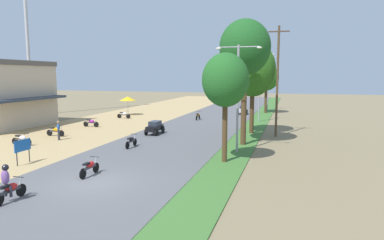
{
  "coord_description": "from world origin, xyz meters",
  "views": [
    {
      "loc": [
        9.42,
        -14.55,
        5.45
      ],
      "look_at": [
        0.82,
        14.86,
        1.41
      ],
      "focal_mm": 32.03,
      "sensor_mm": 36.0,
      "label": 1
    }
  ],
  "objects_px": {
    "car_sedan_black": "(155,127)",
    "motorbike_ahead_second": "(90,167)",
    "median_tree_fourth": "(266,78)",
    "motorbike_ahead_third": "(131,141)",
    "utility_pole_near": "(277,80)",
    "street_signboard": "(23,147)",
    "parked_motorbike_second": "(56,131)",
    "median_tree_third": "(253,70)",
    "motorbike_foreground_rider": "(8,184)",
    "streetlamp_mid": "(260,82)",
    "pedestrian_on_shoulder": "(59,129)",
    "streetlamp_near": "(238,91)",
    "motorbike_ahead_fourth": "(198,116)",
    "streetlamp_far": "(268,79)",
    "car_hatchback_silver": "(243,110)",
    "parked_motorbike_third": "(91,122)",
    "vendor_umbrella": "(128,99)",
    "median_tree_second": "(245,48)",
    "parked_motorbike_nearest": "(22,139)",
    "median_tree_nearest": "(225,81)"
  },
  "relations": [
    {
      "from": "median_tree_third",
      "to": "motorbike_foreground_rider",
      "type": "height_order",
      "value": "median_tree_third"
    },
    {
      "from": "utility_pole_near",
      "to": "motorbike_ahead_third",
      "type": "height_order",
      "value": "utility_pole_near"
    },
    {
      "from": "median_tree_second",
      "to": "motorbike_ahead_third",
      "type": "height_order",
      "value": "median_tree_second"
    },
    {
      "from": "parked_motorbike_second",
      "to": "motorbike_foreground_rider",
      "type": "xyz_separation_m",
      "value": [
        8.55,
        -14.0,
        0.3
      ]
    },
    {
      "from": "street_signboard",
      "to": "streetlamp_near",
      "type": "height_order",
      "value": "streetlamp_near"
    },
    {
      "from": "street_signboard",
      "to": "utility_pole_near",
      "type": "height_order",
      "value": "utility_pole_near"
    },
    {
      "from": "motorbike_ahead_second",
      "to": "motorbike_ahead_third",
      "type": "bearing_deg",
      "value": 98.76
    },
    {
      "from": "pedestrian_on_shoulder",
      "to": "car_hatchback_silver",
      "type": "xyz_separation_m",
      "value": [
        12.23,
        22.71,
        -0.22
      ]
    },
    {
      "from": "parked_motorbike_second",
      "to": "street_signboard",
      "type": "bearing_deg",
      "value": -63.0
    },
    {
      "from": "median_tree_third",
      "to": "motorbike_foreground_rider",
      "type": "relative_size",
      "value": 4.65
    },
    {
      "from": "vendor_umbrella",
      "to": "motorbike_foreground_rider",
      "type": "height_order",
      "value": "vendor_umbrella"
    },
    {
      "from": "parked_motorbike_third",
      "to": "median_tree_third",
      "type": "bearing_deg",
      "value": 3.07
    },
    {
      "from": "motorbike_ahead_second",
      "to": "streetlamp_far",
      "type": "bearing_deg",
      "value": 80.08
    },
    {
      "from": "street_signboard",
      "to": "streetlamp_mid",
      "type": "height_order",
      "value": "streetlamp_mid"
    },
    {
      "from": "parked_motorbike_third",
      "to": "motorbike_foreground_rider",
      "type": "relative_size",
      "value": 1.0
    },
    {
      "from": "median_tree_third",
      "to": "motorbike_ahead_fourth",
      "type": "height_order",
      "value": "median_tree_third"
    },
    {
      "from": "streetlamp_far",
      "to": "utility_pole_near",
      "type": "bearing_deg",
      "value": -84.13
    },
    {
      "from": "parked_motorbike_second",
      "to": "streetlamp_near",
      "type": "distance_m",
      "value": 16.89
    },
    {
      "from": "parked_motorbike_second",
      "to": "car_hatchback_silver",
      "type": "distance_m",
      "value": 25.29
    },
    {
      "from": "pedestrian_on_shoulder",
      "to": "motorbike_ahead_second",
      "type": "distance_m",
      "value": 11.7
    },
    {
      "from": "streetlamp_far",
      "to": "motorbike_ahead_second",
      "type": "bearing_deg",
      "value": -99.92
    },
    {
      "from": "median_tree_third",
      "to": "motorbike_ahead_third",
      "type": "height_order",
      "value": "median_tree_third"
    },
    {
      "from": "parked_motorbike_nearest",
      "to": "car_sedan_black",
      "type": "bearing_deg",
      "value": 43.13
    },
    {
      "from": "streetlamp_far",
      "to": "car_hatchback_silver",
      "type": "bearing_deg",
      "value": -110.77
    },
    {
      "from": "streetlamp_far",
      "to": "motorbike_foreground_rider",
      "type": "height_order",
      "value": "streetlamp_far"
    },
    {
      "from": "car_sedan_black",
      "to": "motorbike_ahead_second",
      "type": "height_order",
      "value": "car_sedan_black"
    },
    {
      "from": "parked_motorbike_second",
      "to": "utility_pole_near",
      "type": "distance_m",
      "value": 20.07
    },
    {
      "from": "street_signboard",
      "to": "streetlamp_near",
      "type": "bearing_deg",
      "value": 30.48
    },
    {
      "from": "utility_pole_near",
      "to": "street_signboard",
      "type": "bearing_deg",
      "value": -134.92
    },
    {
      "from": "vendor_umbrella",
      "to": "parked_motorbike_nearest",
      "type": "bearing_deg",
      "value": -86.36
    },
    {
      "from": "pedestrian_on_shoulder",
      "to": "motorbike_ahead_third",
      "type": "height_order",
      "value": "pedestrian_on_shoulder"
    },
    {
      "from": "motorbike_ahead_second",
      "to": "motorbike_foreground_rider",
      "type": "bearing_deg",
      "value": -104.89
    },
    {
      "from": "motorbike_ahead_second",
      "to": "utility_pole_near",
      "type": "bearing_deg",
      "value": 59.64
    },
    {
      "from": "utility_pole_near",
      "to": "motorbike_ahead_second",
      "type": "bearing_deg",
      "value": -120.36
    },
    {
      "from": "streetlamp_mid",
      "to": "motorbike_ahead_second",
      "type": "bearing_deg",
      "value": -105.3
    },
    {
      "from": "streetlamp_near",
      "to": "car_hatchback_silver",
      "type": "distance_m",
      "value": 23.34
    },
    {
      "from": "car_sedan_black",
      "to": "utility_pole_near",
      "type": "bearing_deg",
      "value": 12.28
    },
    {
      "from": "vendor_umbrella",
      "to": "median_tree_second",
      "type": "relative_size",
      "value": 0.26
    },
    {
      "from": "parked_motorbike_second",
      "to": "motorbike_ahead_second",
      "type": "xyz_separation_m",
      "value": [
        9.7,
        -9.68,
        0.02
      ]
    },
    {
      "from": "car_sedan_black",
      "to": "motorbike_ahead_third",
      "type": "relative_size",
      "value": 1.26
    },
    {
      "from": "car_hatchback_silver",
      "to": "motorbike_foreground_rider",
      "type": "height_order",
      "value": "motorbike_foreground_rider"
    },
    {
      "from": "vendor_umbrella",
      "to": "median_tree_nearest",
      "type": "distance_m",
      "value": 27.35
    },
    {
      "from": "median_tree_fourth",
      "to": "motorbike_ahead_third",
      "type": "relative_size",
      "value": 3.82
    },
    {
      "from": "pedestrian_on_shoulder",
      "to": "motorbike_ahead_fourth",
      "type": "xyz_separation_m",
      "value": [
        7.72,
        15.82,
        -0.39
      ]
    },
    {
      "from": "parked_motorbike_second",
      "to": "motorbike_ahead_second",
      "type": "bearing_deg",
      "value": -44.93
    },
    {
      "from": "car_sedan_black",
      "to": "pedestrian_on_shoulder",
      "type": "bearing_deg",
      "value": -144.09
    },
    {
      "from": "parked_motorbike_third",
      "to": "median_tree_second",
      "type": "xyz_separation_m",
      "value": [
        16.49,
        -4.63,
        6.9
      ]
    },
    {
      "from": "parked_motorbike_nearest",
      "to": "utility_pole_near",
      "type": "xyz_separation_m",
      "value": [
        18.62,
        9.78,
        4.47
      ]
    },
    {
      "from": "parked_motorbike_second",
      "to": "streetlamp_mid",
      "type": "xyz_separation_m",
      "value": [
        16.37,
        14.71,
        4.06
      ]
    },
    {
      "from": "pedestrian_on_shoulder",
      "to": "motorbike_foreground_rider",
      "type": "xyz_separation_m",
      "value": [
        7.13,
        -12.58,
        -0.11
      ]
    }
  ]
}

